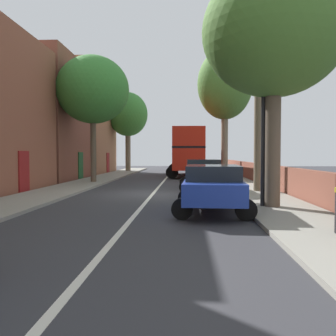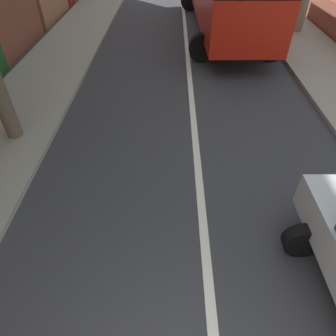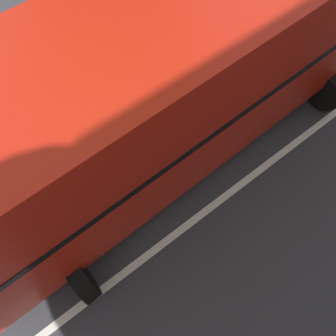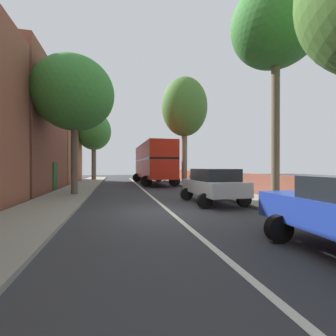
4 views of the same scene
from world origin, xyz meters
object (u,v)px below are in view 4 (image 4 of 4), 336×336
object	(u,v)px
street_tree_left_0	(94,132)
street_tree_left_6	(74,94)
parked_car_silver_right_0	(213,184)
street_tree_right_5	(184,108)
double_decker_bus	(153,161)
street_tree_right_3	(276,27)

from	to	relation	value
street_tree_left_0	street_tree_left_6	xyz separation A→B (m)	(0.33, -16.13, -0.15)
street_tree_left_0	parked_car_silver_right_0	bearing A→B (deg)	-70.39
street_tree_left_6	street_tree_right_5	bearing A→B (deg)	41.51
double_decker_bus	street_tree_right_5	world-z (taller)	street_tree_right_5
street_tree_left_0	street_tree_right_5	world-z (taller)	street_tree_right_5
street_tree_left_0	street_tree_right_3	size ratio (longest dim) A/B	0.86
street_tree_left_0	street_tree_right_3	bearing A→B (deg)	-65.15
parked_car_silver_right_0	street_tree_right_3	size ratio (longest dim) A/B	0.39
parked_car_silver_right_0	street_tree_left_6	world-z (taller)	street_tree_left_6
street_tree_right_3	street_tree_left_6	size ratio (longest dim) A/B	1.22
parked_car_silver_right_0	street_tree_left_0	xyz separation A→B (m)	(-7.35, 20.64, 5.37)
double_decker_bus	street_tree_left_6	size ratio (longest dim) A/B	1.26
street_tree_right_3	street_tree_right_5	world-z (taller)	street_tree_right_5
parked_car_silver_right_0	street_tree_right_5	bearing A→B (deg)	79.05
double_decker_bus	street_tree_right_5	xyz separation A→B (m)	(3.31, -0.18, 5.68)
street_tree_right_3	parked_car_silver_right_0	bearing A→B (deg)	159.71
double_decker_bus	street_tree_left_0	size ratio (longest dim) A/B	1.21
parked_car_silver_right_0	street_tree_left_6	xyz separation A→B (m)	(-7.02, 4.51, 5.22)
double_decker_bus	street_tree_right_3	distance (m)	15.68
street_tree_left_0	street_tree_right_5	distance (m)	12.63
street_tree_left_0	street_tree_right_3	xyz separation A→B (m)	(10.01, -21.63, 1.94)
parked_car_silver_right_0	street_tree_left_0	size ratio (longest dim) A/B	0.46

